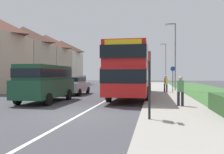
{
  "coord_description": "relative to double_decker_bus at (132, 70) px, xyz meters",
  "views": [
    {
      "loc": [
        3.13,
        -9.6,
        1.75
      ],
      "look_at": [
        0.61,
        4.52,
        1.6
      ],
      "focal_mm": 37.02,
      "sensor_mm": 36.0,
      "label": 1
    }
  ],
  "objects": [
    {
      "name": "double_decker_bus",
      "position": [
        0.0,
        0.0,
        0.0
      ],
      "size": [
        2.8,
        11.24,
        3.7
      ],
      "color": "red",
      "rests_on": "ground_plane"
    },
    {
      "name": "lane_marking_centre",
      "position": [
        -1.53,
        -0.21,
        -2.14
      ],
      "size": [
        0.14,
        60.0,
        0.01
      ],
      "primitive_type": "cube",
      "color": "silver",
      "rests_on": "ground_plane"
    },
    {
      "name": "bus_stop_sign",
      "position": [
        1.47,
        -9.29,
        -0.6
      ],
      "size": [
        0.09,
        0.52,
        2.6
      ],
      "color": "black",
      "rests_on": "ground_plane"
    },
    {
      "name": "street_lamp_mid",
      "position": [
        3.73,
        6.6,
        1.9
      ],
      "size": [
        1.14,
        0.2,
        7.0
      ],
      "color": "slate",
      "rests_on": "ground_plane"
    },
    {
      "name": "pavement_near_side",
      "position": [
        2.67,
        -2.21,
        -2.08
      ],
      "size": [
        3.2,
        68.0,
        0.12
      ],
      "primitive_type": "cube",
      "color": "#9E998E",
      "rests_on": "ground_plane"
    },
    {
      "name": "ground_plane",
      "position": [
        -1.53,
        -8.21,
        -2.14
      ],
      "size": [
        120.0,
        120.0,
        0.0
      ],
      "primitive_type": "plane",
      "color": "#424247"
    },
    {
      "name": "pedestrian_walking_away",
      "position": [
        2.76,
        4.22,
        -1.17
      ],
      "size": [
        0.34,
        0.34,
        1.67
      ],
      "color": "#23232D",
      "rests_on": "ground_plane"
    },
    {
      "name": "parked_car_silver",
      "position": [
        -5.21,
        1.45,
        -1.22
      ],
      "size": [
        1.95,
        4.0,
        1.68
      ],
      "color": "#B7B7BC",
      "rests_on": "ground_plane"
    },
    {
      "name": "house_terrace_far_side",
      "position": [
        -14.74,
        12.3,
        1.8
      ],
      "size": [
        6.3,
        24.62,
        7.89
      ],
      "color": "#C1A88E",
      "rests_on": "ground_plane"
    },
    {
      "name": "cycle_route_sign",
      "position": [
        3.43,
        4.66,
        -0.72
      ],
      "size": [
        0.44,
        0.08,
        2.52
      ],
      "color": "slate",
      "rests_on": "ground_plane"
    },
    {
      "name": "street_lamp_far",
      "position": [
        3.79,
        25.82,
        2.12
      ],
      "size": [
        1.14,
        0.2,
        7.43
      ],
      "color": "slate",
      "rests_on": "ground_plane"
    },
    {
      "name": "pedestrian_at_stop",
      "position": [
        3.0,
        -5.42,
        -1.17
      ],
      "size": [
        0.34,
        0.34,
        1.67
      ],
      "color": "#23232D",
      "rests_on": "ground_plane"
    },
    {
      "name": "parked_van_dark_green",
      "position": [
        -5.14,
        -4.11,
        -0.77
      ],
      "size": [
        2.11,
        5.13,
        2.32
      ],
      "color": "#19472D",
      "rests_on": "ground_plane"
    }
  ]
}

